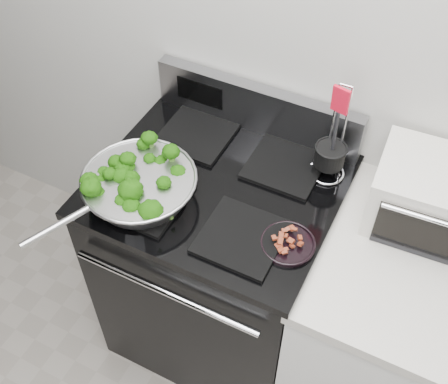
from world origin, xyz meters
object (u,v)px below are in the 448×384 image
Objects in this scene: gas_range at (219,262)px; utensil_holder at (329,160)px; skillet at (139,186)px; toaster_oven at (437,198)px; bacon_plate at (288,241)px.

utensil_holder reaches higher than gas_range.
toaster_oven is (0.85, 0.34, 0.02)m from skillet.
gas_range is 3.08× the size of utensil_holder.
skillet reaches higher than bacon_plate.
toaster_oven is (0.35, 0.31, 0.06)m from bacon_plate.
utensil_holder reaches higher than toaster_oven.
gas_range is at bearing -168.56° from toaster_oven.
gas_range reaches higher than bacon_plate.
gas_range is at bearing -135.57° from utensil_holder.
skillet is 0.62m from utensil_holder.
skillet is 1.51× the size of utensil_holder.
bacon_plate is 0.47m from toaster_oven.
utensil_holder is (0.31, 0.20, 0.53)m from gas_range.
utensil_holder is (0.00, 0.33, 0.05)m from bacon_plate.
utensil_holder is at bearing 60.03° from skillet.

